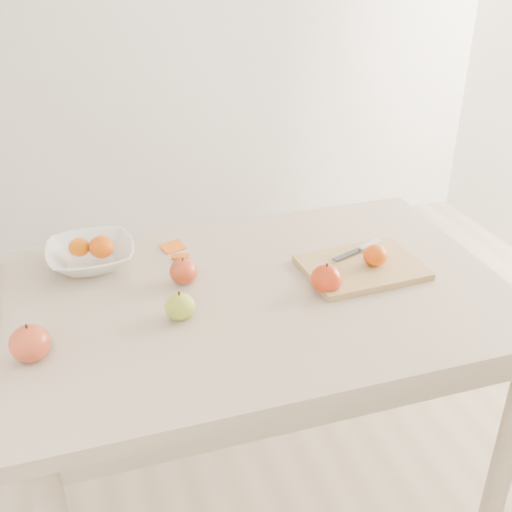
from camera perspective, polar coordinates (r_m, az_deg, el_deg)
name	(u,v)px	position (r m, az deg, el deg)	size (l,w,h in m)	color
ground	(261,500)	(2.07, 0.45, -20.89)	(3.50, 3.50, 0.00)	#C6B293
table	(262,323)	(1.63, 0.54, -6.01)	(1.20, 0.80, 0.75)	#C6B096
cutting_board	(362,267)	(1.67, 9.37, -1.01)	(0.30, 0.22, 0.02)	tan
board_tangerine	(375,255)	(1.66, 10.55, 0.07)	(0.06, 0.06, 0.05)	#C94407
fruit_bowl	(91,255)	(1.72, -14.49, 0.04)	(0.23, 0.23, 0.06)	white
bowl_tangerine_near	(79,247)	(1.72, -15.44, 0.77)	(0.05, 0.05, 0.05)	#D46607
bowl_tangerine_far	(102,247)	(1.70, -13.57, 0.80)	(0.07, 0.07, 0.06)	#D84707
orange_peel_a	(173,248)	(1.77, -7.41, 0.69)	(0.06, 0.04, 0.00)	#E45C10
orange_peel_b	(181,257)	(1.72, -6.72, -0.12)	(0.04, 0.04, 0.00)	#C3570D
paring_knife	(366,247)	(1.74, 9.78, 0.79)	(0.17, 0.07, 0.01)	silver
apple_green	(180,307)	(1.47, -6.78, -4.49)	(0.07, 0.07, 0.06)	olive
apple_red_e	(326,279)	(1.56, 6.26, -2.03)	(0.08, 0.08, 0.07)	#A2180C
apple_red_a	(183,272)	(1.60, -6.46, -1.39)	(0.07, 0.07, 0.06)	maroon
apple_red_d	(30,343)	(1.41, -19.46, -7.31)	(0.09, 0.09, 0.08)	#A52C1A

